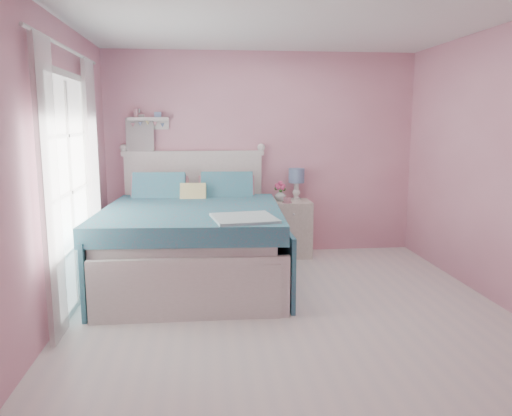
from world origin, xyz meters
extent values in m
plane|color=silver|center=(0.00, 0.00, 0.00)|extent=(4.50, 4.50, 0.00)
plane|color=#C98093|center=(0.00, 2.25, 1.30)|extent=(4.00, 0.00, 4.00)
plane|color=#C98093|center=(0.00, -2.25, 1.30)|extent=(4.00, 0.00, 4.00)
plane|color=#C98093|center=(-2.00, 0.00, 1.30)|extent=(0.00, 4.50, 4.50)
plane|color=#C98093|center=(2.00, 0.00, 1.30)|extent=(0.00, 4.50, 4.50)
plane|color=white|center=(0.00, 0.00, 2.60)|extent=(4.50, 4.50, 0.00)
cube|color=silver|center=(-0.89, 1.06, 0.25)|extent=(1.82, 2.33, 0.49)
cube|color=silver|center=(-0.89, 1.06, 0.57)|extent=(1.76, 2.27, 0.16)
cube|color=silver|center=(-0.89, 2.19, 0.64)|extent=(1.74, 0.07, 1.29)
cube|color=silver|center=(-0.89, 2.19, 1.32)|extent=(1.80, 0.09, 0.06)
cube|color=silver|center=(-0.89, -0.07, 0.28)|extent=(1.74, 0.06, 0.56)
cube|color=teal|center=(-0.89, 0.91, 0.74)|extent=(1.92, 2.08, 0.18)
cube|color=pink|center=(-1.29, 1.87, 0.85)|extent=(0.69, 0.31, 0.43)
cube|color=pink|center=(-0.49, 1.87, 0.85)|extent=(0.69, 0.31, 0.43)
cube|color=#CCBC59|center=(-0.89, 1.59, 0.85)|extent=(0.31, 0.23, 0.31)
cube|color=beige|center=(0.34, 1.99, 0.36)|extent=(0.50, 0.46, 0.72)
cube|color=silver|center=(0.34, 1.77, 0.59)|extent=(0.44, 0.02, 0.16)
sphere|color=white|center=(0.34, 1.75, 0.59)|extent=(0.03, 0.03, 0.03)
cylinder|color=white|center=(0.43, 2.09, 0.73)|extent=(0.13, 0.13, 0.02)
cylinder|color=white|center=(0.43, 2.09, 0.84)|extent=(0.06, 0.06, 0.22)
cylinder|color=#6984B0|center=(0.43, 2.09, 1.03)|extent=(0.20, 0.20, 0.18)
imported|color=silver|center=(0.20, 1.99, 0.79)|extent=(0.16, 0.16, 0.15)
imported|color=#CC8998|center=(0.27, 1.83, 0.75)|extent=(0.10, 0.10, 0.07)
sphere|color=#E34D85|center=(0.20, 1.99, 0.95)|extent=(0.06, 0.06, 0.06)
sphere|color=#E34D85|center=(0.24, 2.01, 0.91)|extent=(0.06, 0.06, 0.06)
sphere|color=#E34D85|center=(0.16, 2.00, 0.92)|extent=(0.06, 0.06, 0.06)
sphere|color=#E34D85|center=(0.22, 1.96, 0.89)|extent=(0.06, 0.06, 0.06)
sphere|color=#E34D85|center=(0.17, 1.97, 0.90)|extent=(0.06, 0.06, 0.06)
cube|color=silver|center=(-1.44, 2.17, 1.75)|extent=(0.50, 0.14, 0.04)
cube|color=silver|center=(-1.44, 2.23, 1.68)|extent=(0.50, 0.03, 0.12)
cylinder|color=#D18C99|center=(-1.59, 2.17, 1.82)|extent=(0.06, 0.06, 0.10)
cube|color=#6984B0|center=(-1.32, 2.17, 1.80)|extent=(0.08, 0.06, 0.07)
cube|color=white|center=(-1.55, 2.18, 1.40)|extent=(0.34, 0.03, 0.72)
cube|color=silver|center=(-1.97, 0.40, 2.13)|extent=(0.04, 1.32, 0.06)
cube|color=silver|center=(-1.97, 0.40, 0.03)|extent=(0.04, 1.32, 0.06)
cube|color=silver|center=(-1.97, -0.23, 1.05)|extent=(0.04, 0.06, 2.10)
cube|color=silver|center=(-1.97, 1.03, 1.05)|extent=(0.04, 0.06, 2.10)
cube|color=white|center=(-1.97, 0.40, 1.08)|extent=(0.02, 1.20, 2.04)
cube|color=white|center=(-1.92, -0.34, 1.18)|extent=(0.04, 0.40, 2.32)
cube|color=white|center=(-1.92, 1.14, 1.18)|extent=(0.04, 0.40, 2.32)
camera|label=1|loc=(-0.74, -4.23, 1.71)|focal=35.00mm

